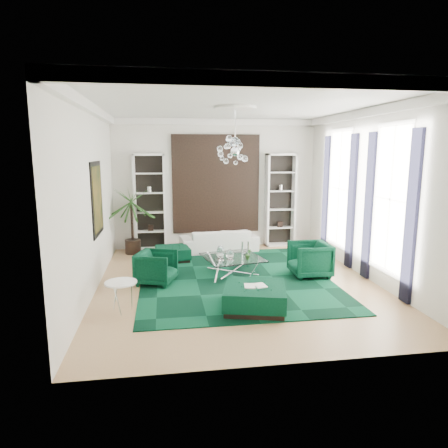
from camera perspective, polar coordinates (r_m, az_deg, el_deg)
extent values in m
cube|color=tan|center=(8.94, 1.83, -8.39)|extent=(6.00, 7.00, 0.02)
cube|color=white|center=(8.52, 1.98, 16.74)|extent=(6.00, 7.00, 0.02)
cube|color=silver|center=(11.97, -1.18, 5.73)|extent=(6.00, 0.02, 3.80)
cube|color=silver|center=(5.14, 9.05, -0.52)|extent=(6.00, 0.02, 3.80)
cube|color=silver|center=(8.50, -18.50, 3.33)|extent=(0.02, 7.00, 3.80)
cube|color=silver|center=(9.54, 20.02, 3.94)|extent=(0.02, 7.00, 3.80)
cylinder|color=white|center=(8.81, 1.60, 16.27)|extent=(0.90, 0.90, 0.05)
cube|color=black|center=(11.92, -1.15, 5.72)|extent=(2.50, 0.06, 2.80)
cube|color=black|center=(9.09, -17.61, 3.48)|extent=(0.04, 1.30, 1.60)
cube|color=white|center=(8.75, 22.71, 3.25)|extent=(0.03, 1.10, 2.90)
cube|color=black|center=(8.12, 25.21, 0.78)|extent=(0.07, 0.30, 3.25)
cube|color=black|center=(9.43, 19.98, 2.35)|extent=(0.07, 0.30, 3.25)
cube|color=white|center=(10.86, 16.16, 4.86)|extent=(0.03, 1.10, 2.90)
cube|color=black|center=(10.17, 17.74, 3.02)|extent=(0.07, 0.30, 3.25)
cube|color=black|center=(11.58, 14.34, 4.02)|extent=(0.07, 0.30, 3.25)
cube|color=black|center=(9.21, 1.49, -7.69)|extent=(4.20, 5.00, 0.02)
imported|color=silver|center=(11.56, -0.73, -2.36)|extent=(2.27, 1.07, 0.64)
imported|color=black|center=(8.88, -9.64, -6.14)|extent=(1.00, 0.99, 0.72)
imported|color=black|center=(9.46, 12.14, -4.96)|extent=(0.90, 0.87, 0.80)
cube|color=black|center=(10.66, -7.31, -4.28)|extent=(0.94, 0.94, 0.37)
cube|color=black|center=(7.44, 4.42, -10.46)|extent=(1.34, 1.34, 0.44)
cube|color=white|center=(7.36, 4.45, -8.75)|extent=(0.41, 0.27, 0.03)
cylinder|color=white|center=(7.52, -14.43, -10.08)|extent=(0.68, 0.68, 0.55)
imported|color=#25551C|center=(9.10, 3.48, -4.34)|extent=(0.15, 0.12, 0.24)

